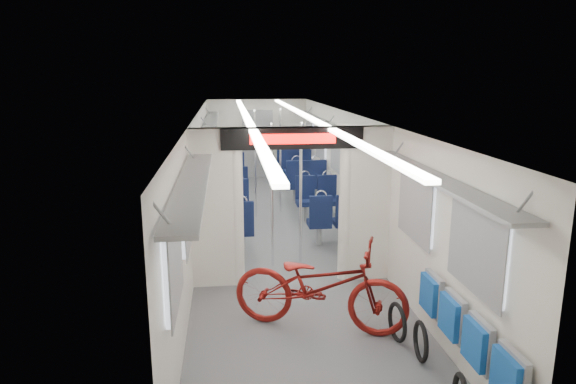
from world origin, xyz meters
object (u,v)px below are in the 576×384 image
Objects in this scene: seat_bay_far_right at (300,171)px; stanchion_far_left at (255,164)px; bike_hoop_b at (421,343)px; seat_bay_near_left at (227,212)px; stanchion_near_left at (272,196)px; stanchion_near_right at (301,194)px; flip_bench at (464,329)px; bike_hoop_c at (397,324)px; seat_bay_far_left at (227,178)px; bicycle at (320,285)px; seat_bay_near_right at (324,206)px; stanchion_far_right at (280,161)px.

stanchion_far_left is (-1.25, -2.09, 0.58)m from seat_bay_far_right.
bike_hoop_b is 0.20× the size of stanchion_far_left.
stanchion_near_left is (0.71, -1.43, 0.62)m from seat_bay_near_left.
stanchion_near_right reaches higher than seat_bay_near_left.
flip_bench is 3.75m from stanchion_near_right.
stanchion_near_left is 1.00× the size of stanchion_near_right.
seat_bay_far_right is (-0.05, 7.60, 0.36)m from bike_hoop_c.
bike_hoop_c is at bearing -74.73° from seat_bay_far_left.
flip_bench is 6.62m from stanchion_far_left.
bicycle is at bearing 154.01° from bike_hoop_c.
seat_bay_near_right is 1.85m from stanchion_near_right.
flip_bench is at bearing -73.84° from seat_bay_far_left.
bike_hoop_c is at bearing -94.77° from bicycle.
bicycle is 1.11× the size of seat_bay_near_right.
flip_bench is 1.02m from bike_hoop_c.
seat_bay_near_right is (-0.42, 5.13, -0.06)m from flip_bench.
stanchion_near_right reaches higher than bike_hoop_b.
stanchion_near_left is (-1.33, 3.00, 0.95)m from bike_hoop_b.
seat_bay_near_left is (-2.03, 4.43, 0.33)m from bike_hoop_b.
stanchion_near_right is (-1.11, 3.54, 0.57)m from flip_bench.
stanchion_far_left reaches higher than seat_bay_near_left.
seat_bay_near_left is at bearing -117.44° from seat_bay_far_right.
bicycle reaches higher than bike_hoop_c.
bike_hoop_c is at bearing -64.35° from seat_bay_near_left.
bicycle is 0.96× the size of seat_bay_far_left.
bike_hoop_b is 6.18m from stanchion_far_left.
stanchion_near_right is (1.17, -4.36, 0.59)m from seat_bay_far_left.
stanchion_far_left reaches higher than bicycle.
seat_bay_far_left is 0.96× the size of stanchion_far_right.
seat_bay_far_left is 0.96× the size of stanchion_near_right.
seat_bay_near_right is 0.86× the size of seat_bay_far_left.
flip_bench is 0.90× the size of stanchion_far_right.
flip_bench is 4.44× the size of bike_hoop_c.
bicycle is 0.92× the size of stanchion_far_left.
stanchion_far_left is at bearing 104.69° from flip_bench.
stanchion_far_left reaches higher than bike_hoop_b.
stanchion_near_left is (0.71, -4.47, 0.59)m from seat_bay_far_left.
seat_bay_near_left is at bearing 114.64° from bike_hoop_b.
stanchion_far_right is (0.10, 5.41, 0.59)m from bicycle.
stanchion_far_left is at bearing -67.96° from seat_bay_far_left.
stanchion_near_right is 1.00× the size of stanchion_far_right.
bike_hoop_c is at bearing -64.70° from stanchion_near_left.
stanchion_near_left reaches higher than bicycle.
stanchion_near_right and stanchion_far_left have the same top height.
stanchion_far_left is at bearing 103.31° from bike_hoop_c.
stanchion_near_right is at bearing -78.88° from stanchion_far_left.
flip_bench is 3.82m from stanchion_near_left.
bike_hoop_c is 5.94m from stanchion_far_right.
seat_bay_near_left is 2.25m from stanchion_far_right.
seat_bay_near_right is (-0.05, 4.26, 0.31)m from bike_hoop_c.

